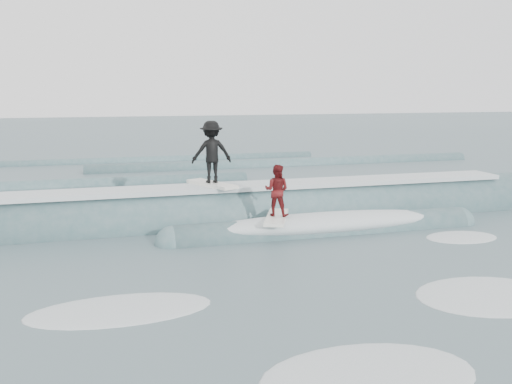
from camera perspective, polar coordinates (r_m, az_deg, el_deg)
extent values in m
plane|color=#40565E|center=(13.22, 5.66, -8.15)|extent=(160.00, 160.00, 0.00)
cylinder|color=#3A5D62|center=(18.37, -0.87, -2.85)|extent=(20.47, 2.10, 2.10)
cylinder|color=#3A5D62|center=(16.93, 7.02, -4.06)|extent=(9.00, 1.02, 1.02)
sphere|color=#3A5D62|center=(15.76, -8.28, -5.17)|extent=(1.02, 1.02, 1.02)
sphere|color=#3A5D62|center=(19.12, 19.54, -2.93)|extent=(1.02, 1.02, 1.02)
cube|color=silver|center=(18.15, -0.88, 0.59)|extent=(18.00, 1.30, 0.14)
ellipsoid|color=silver|center=(16.86, 7.04, -3.07)|extent=(7.60, 1.30, 0.60)
cube|color=silver|center=(17.87, -4.43, 0.80)|extent=(1.34, 2.04, 0.10)
imported|color=black|center=(17.73, -4.47, 4.02)|extent=(1.25, 0.73, 1.92)
cube|color=white|center=(16.27, 2.07, -2.54)|extent=(1.28, 2.06, 0.10)
imported|color=#551011|center=(16.11, 2.09, 0.18)|extent=(0.90, 0.85, 1.47)
ellipsoid|color=silver|center=(17.31, 19.85, -4.29)|extent=(2.23, 1.52, 0.10)
ellipsoid|color=silver|center=(11.42, -13.46, -11.40)|extent=(3.33, 2.27, 0.10)
ellipsoid|color=silver|center=(12.76, 22.20, -9.56)|extent=(3.04, 2.07, 0.10)
ellipsoid|color=silver|center=(8.95, 11.23, -17.63)|extent=(2.89, 1.97, 0.10)
cylinder|color=#3A5D62|center=(31.72, 3.42, 2.68)|extent=(22.00, 0.80, 0.80)
cylinder|color=#3A5D62|center=(33.96, -12.19, 2.96)|extent=(22.00, 0.60, 0.60)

